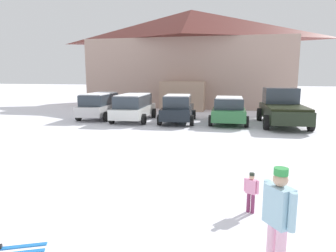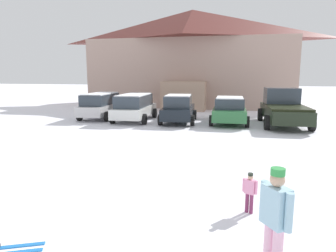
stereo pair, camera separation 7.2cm
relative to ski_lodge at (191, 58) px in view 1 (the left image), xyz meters
The scene contains 8 objects.
ski_lodge is the anchor object (origin of this frame).
parked_silver_wagon 12.06m from the ski_lodge, 113.12° to the right, with size 2.32×4.70×1.71m.
parked_white_suv 11.83m from the ski_lodge, 99.66° to the right, with size 2.46×4.85×1.72m.
parked_black_sedan 11.77m from the ski_lodge, 84.78° to the right, with size 2.43×4.38×1.73m.
parked_green_coupe 12.06m from the ski_lodge, 68.96° to the right, with size 2.36×4.69×1.61m.
pickup_truck 13.27m from the ski_lodge, 55.57° to the right, with size 2.73×5.71×2.15m.
skier_adult_in_blue_parka 25.86m from the ski_lodge, 78.02° to the right, with size 0.43×0.52×1.67m.
skier_child_in_pink_snowsuit 23.87m from the ski_lodge, 77.64° to the right, with size 0.31×0.20×0.89m.
Camera 1 is at (3.47, -2.65, 2.95)m, focal length 32.00 mm.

